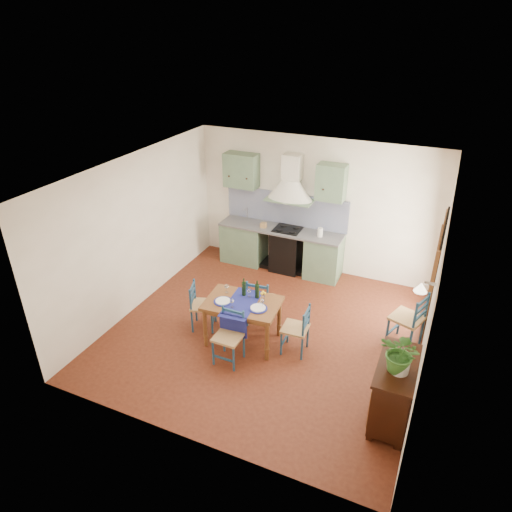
{
  "coord_description": "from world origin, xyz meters",
  "views": [
    {
      "loc": [
        2.42,
        -5.89,
        4.79
      ],
      "look_at": [
        -0.32,
        0.3,
        1.24
      ],
      "focal_mm": 32.0,
      "sensor_mm": 36.0,
      "label": 1
    }
  ],
  "objects_px": {
    "chair_near": "(229,336)",
    "sideboard": "(394,390)",
    "dining_table": "(243,307)",
    "potted_plant": "(402,354)"
  },
  "relations": [
    {
      "from": "chair_near",
      "to": "sideboard",
      "type": "distance_m",
      "value": 2.5
    },
    {
      "from": "dining_table",
      "to": "potted_plant",
      "type": "xyz_separation_m",
      "value": [
        2.53,
        -0.84,
        0.54
      ]
    },
    {
      "from": "potted_plant",
      "to": "dining_table",
      "type": "bearing_deg",
      "value": 161.63
    },
    {
      "from": "sideboard",
      "to": "potted_plant",
      "type": "bearing_deg",
      "value": -81.5
    },
    {
      "from": "dining_table",
      "to": "chair_near",
      "type": "bearing_deg",
      "value": -88.38
    },
    {
      "from": "dining_table",
      "to": "sideboard",
      "type": "relative_size",
      "value": 1.19
    },
    {
      "from": "potted_plant",
      "to": "sideboard",
      "type": "bearing_deg",
      "value": 98.5
    },
    {
      "from": "chair_near",
      "to": "potted_plant",
      "type": "xyz_separation_m",
      "value": [
        2.51,
        -0.32,
        0.75
      ]
    },
    {
      "from": "dining_table",
      "to": "potted_plant",
      "type": "bearing_deg",
      "value": -18.37
    },
    {
      "from": "sideboard",
      "to": "dining_table",
      "type": "bearing_deg",
      "value": 164.05
    }
  ]
}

